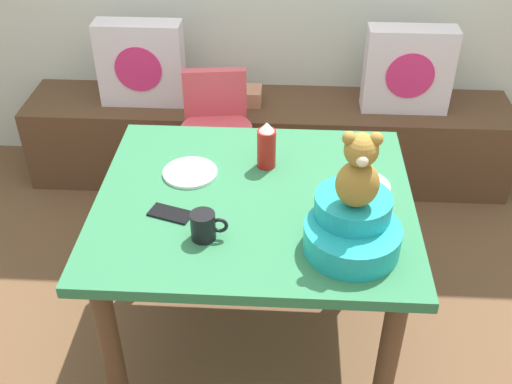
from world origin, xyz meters
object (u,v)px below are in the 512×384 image
Objects in this scene: infant_seat_teal at (352,227)px; dinner_plate_far at (362,186)px; teddy_bear at (359,172)px; ketchup_bottle at (266,146)px; dining_table at (254,222)px; highchair at (216,134)px; coffee_mug at (204,226)px; cell_phone at (170,214)px; pillow_floral_right at (408,70)px; dinner_plate_near at (190,173)px; pillow_floral_left at (141,64)px; book_stack at (243,96)px.

dinner_plate_far is at bearing 78.73° from infant_seat_teal.
teddy_bear is (0.00, -0.00, 0.21)m from infant_seat_teal.
dining_table is at bearing -99.26° from ketchup_bottle.
coffee_mug is at bearing -85.47° from highchair.
cell_phone is (-0.59, 0.12, -0.07)m from infant_seat_teal.
pillow_floral_right is at bearing 23.95° from highchair.
pillow_floral_right is 1.44m from dinner_plate_near.
cell_phone is at bearing -97.44° from dinner_plate_near.
infant_seat_teal is at bearing -83.61° from cell_phone.
ketchup_bottle is 0.38m from dinner_plate_far.
teddy_bear is 0.52m from coffee_mug.
ketchup_bottle reaches higher than coffee_mug.
ketchup_bottle is at bearing -66.24° from highchair.
dinner_plate_near is at bearing 151.86° from dining_table.
pillow_floral_left is at bearing 135.97° from highchair.
pillow_floral_right reaches higher than coffee_mug.
highchair is 1.20m from infant_seat_teal.
teddy_bear is at bearing -55.98° from pillow_floral_left.
book_stack is 0.18× the size of dining_table.
pillow_floral_right is 1.65m from cell_phone.
dining_table is at bearing -61.43° from pillow_floral_left.
teddy_bear reaches higher than book_stack.
pillow_floral_left is 0.56× the size of highchair.
teddy_bear is 1.25× the size of dinner_plate_near.
ketchup_bottle is (0.26, -0.59, 0.31)m from highchair.
pillow_floral_left is 1.00× the size of pillow_floral_right.
dining_table is (0.66, -1.21, -0.05)m from pillow_floral_left.
coffee_mug is (-0.18, -0.43, -0.04)m from ketchup_bottle.
book_stack is 1.56m from infant_seat_teal.
cell_phone is (-0.31, -0.31, -0.08)m from ketchup_bottle.
coffee_mug is (-0.01, -1.45, 0.29)m from book_stack.
pillow_floral_right is 3.06× the size of cell_phone.
pillow_floral_left is 0.55m from book_stack.
teddy_bear reaches higher than ketchup_bottle.
highchair is 0.70m from dinner_plate_near.
book_stack is 1.24m from dining_table.
dinner_plate_near is at bearing 146.85° from teddy_bear.
cell_phone is at bearing -163.71° from dinner_plate_far.
infant_seat_teal is 1.65× the size of dinner_plate_far.
infant_seat_teal is 2.29× the size of cell_phone.
book_stack is at bearing 107.12° from teddy_bear.
ketchup_bottle is at bearing 14.38° from dinner_plate_near.
book_stack is 1.39× the size of cell_phone.
coffee_mug is (-0.46, 0.01, -0.23)m from teddy_bear.
pillow_floral_right is 2.38× the size of ketchup_bottle.
coffee_mug is 0.61m from dinner_plate_far.
highchair is 1.05m from coffee_mug.
pillow_floral_left reaches higher than cell_phone.
dinner_plate_near is at bearing -131.55° from pillow_floral_right.
book_stack is 1.09m from ketchup_bottle.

